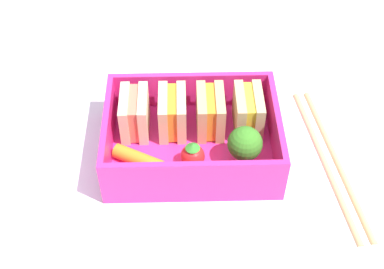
{
  "coord_description": "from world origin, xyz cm",
  "views": [
    {
      "loc": [
        -0.89,
        -36.93,
        42.54
      ],
      "look_at": [
        0.0,
        0.0,
        2.7
      ],
      "focal_mm": 50.0,
      "sensor_mm": 36.0,
      "label": 1
    }
  ],
  "objects_px": {
    "sandwich_left": "(135,113)",
    "carrot_stick_far_left": "(138,159)",
    "sandwich_center": "(210,112)",
    "strawberry_far_left": "(193,155)",
    "broccoli_floret": "(245,144)",
    "chopstick_pair": "(331,159)",
    "sandwich_center_right": "(248,111)",
    "sandwich_center_left": "(172,113)"
  },
  "relations": [
    {
      "from": "chopstick_pair",
      "to": "sandwich_center_left",
      "type": "bearing_deg",
      "value": 165.85
    },
    {
      "from": "sandwich_center_left",
      "to": "sandwich_center_right",
      "type": "xyz_separation_m",
      "value": [
        0.08,
        0.0,
        0.0
      ]
    },
    {
      "from": "sandwich_center_left",
      "to": "broccoli_floret",
      "type": "xyz_separation_m",
      "value": [
        0.07,
        -0.05,
        0.0
      ]
    },
    {
      "from": "broccoli_floret",
      "to": "chopstick_pair",
      "type": "relative_size",
      "value": 0.22
    },
    {
      "from": "sandwich_left",
      "to": "sandwich_center_right",
      "type": "relative_size",
      "value": 1.0
    },
    {
      "from": "broccoli_floret",
      "to": "strawberry_far_left",
      "type": "bearing_deg",
      "value": -178.31
    },
    {
      "from": "strawberry_far_left",
      "to": "chopstick_pair",
      "type": "relative_size",
      "value": 0.15
    },
    {
      "from": "sandwich_center",
      "to": "strawberry_far_left",
      "type": "xyz_separation_m",
      "value": [
        -0.02,
        -0.05,
        -0.01
      ]
    },
    {
      "from": "broccoli_floret",
      "to": "sandwich_center_right",
      "type": "bearing_deg",
      "value": 80.64
    },
    {
      "from": "strawberry_far_left",
      "to": "broccoli_floret",
      "type": "distance_m",
      "value": 0.05
    },
    {
      "from": "sandwich_center_right",
      "to": "carrot_stick_far_left",
      "type": "height_order",
      "value": "sandwich_center_right"
    },
    {
      "from": "sandwich_left",
      "to": "carrot_stick_far_left",
      "type": "xyz_separation_m",
      "value": [
        0.01,
        -0.05,
        -0.01
      ]
    },
    {
      "from": "carrot_stick_far_left",
      "to": "chopstick_pair",
      "type": "xyz_separation_m",
      "value": [
        0.2,
        0.01,
        -0.02
      ]
    },
    {
      "from": "sandwich_left",
      "to": "strawberry_far_left",
      "type": "relative_size",
      "value": 1.65
    },
    {
      "from": "broccoli_floret",
      "to": "chopstick_pair",
      "type": "xyz_separation_m",
      "value": [
        0.09,
        0.01,
        -0.03
      ]
    },
    {
      "from": "sandwich_center",
      "to": "sandwich_center_right",
      "type": "relative_size",
      "value": 1.0
    },
    {
      "from": "sandwich_center_left",
      "to": "chopstick_pair",
      "type": "bearing_deg",
      "value": -14.15
    },
    {
      "from": "sandwich_center_left",
      "to": "carrot_stick_far_left",
      "type": "relative_size",
      "value": 0.95
    },
    {
      "from": "strawberry_far_left",
      "to": "sandwich_center",
      "type": "bearing_deg",
      "value": 69.51
    },
    {
      "from": "carrot_stick_far_left",
      "to": "strawberry_far_left",
      "type": "relative_size",
      "value": 1.74
    },
    {
      "from": "carrot_stick_far_left",
      "to": "sandwich_left",
      "type": "bearing_deg",
      "value": 95.91
    },
    {
      "from": "sandwich_left",
      "to": "sandwich_center",
      "type": "relative_size",
      "value": 1.0
    },
    {
      "from": "sandwich_center_right",
      "to": "broccoli_floret",
      "type": "bearing_deg",
      "value": -99.36
    },
    {
      "from": "sandwich_center_left",
      "to": "sandwich_center",
      "type": "bearing_deg",
      "value": 0.0
    },
    {
      "from": "sandwich_left",
      "to": "chopstick_pair",
      "type": "relative_size",
      "value": 0.24
    },
    {
      "from": "sandwich_center_left",
      "to": "carrot_stick_far_left",
      "type": "xyz_separation_m",
      "value": [
        -0.03,
        -0.05,
        -0.01
      ]
    },
    {
      "from": "sandwich_center_left",
      "to": "sandwich_left",
      "type": "bearing_deg",
      "value": 180.0
    },
    {
      "from": "sandwich_center_right",
      "to": "broccoli_floret",
      "type": "xyz_separation_m",
      "value": [
        -0.01,
        -0.05,
        0.0
      ]
    },
    {
      "from": "sandwich_center_left",
      "to": "broccoli_floret",
      "type": "height_order",
      "value": "same"
    },
    {
      "from": "sandwich_center",
      "to": "broccoli_floret",
      "type": "bearing_deg",
      "value": -58.03
    },
    {
      "from": "sandwich_center",
      "to": "broccoli_floret",
      "type": "distance_m",
      "value": 0.06
    },
    {
      "from": "sandwich_center_right",
      "to": "broccoli_floret",
      "type": "height_order",
      "value": "same"
    },
    {
      "from": "broccoli_floret",
      "to": "sandwich_center_left",
      "type": "bearing_deg",
      "value": 144.71
    },
    {
      "from": "sandwich_left",
      "to": "strawberry_far_left",
      "type": "height_order",
      "value": "sandwich_left"
    },
    {
      "from": "sandwich_center",
      "to": "sandwich_left",
      "type": "bearing_deg",
      "value": 180.0
    },
    {
      "from": "sandwich_center",
      "to": "carrot_stick_far_left",
      "type": "height_order",
      "value": "sandwich_center"
    },
    {
      "from": "strawberry_far_left",
      "to": "chopstick_pair",
      "type": "bearing_deg",
      "value": 4.11
    },
    {
      "from": "sandwich_center_left",
      "to": "broccoli_floret",
      "type": "relative_size",
      "value": 1.11
    },
    {
      "from": "sandwich_left",
      "to": "sandwich_center_right",
      "type": "height_order",
      "value": "same"
    },
    {
      "from": "sandwich_left",
      "to": "strawberry_far_left",
      "type": "bearing_deg",
      "value": -40.79
    },
    {
      "from": "sandwich_center",
      "to": "chopstick_pair",
      "type": "xyz_separation_m",
      "value": [
        0.12,
        -0.04,
        -0.03
      ]
    },
    {
      "from": "sandwich_center_right",
      "to": "chopstick_pair",
      "type": "distance_m",
      "value": 0.1
    }
  ]
}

